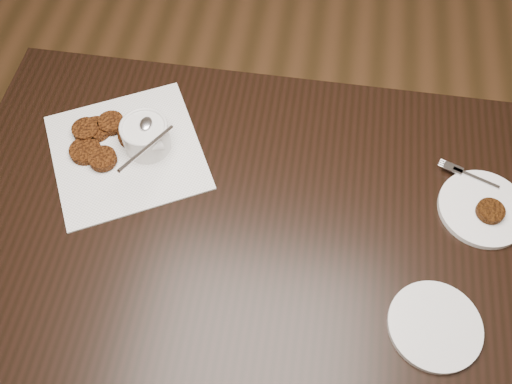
# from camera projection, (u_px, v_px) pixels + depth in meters

# --- Properties ---
(floor) EXTENTS (4.00, 4.00, 0.00)m
(floor) POSITION_uv_depth(u_px,v_px,m) (251.00, 357.00, 1.74)
(floor) COLOR brown
(floor) RESTS_ON ground
(table) EXTENTS (1.37, 0.88, 0.75)m
(table) POSITION_uv_depth(u_px,v_px,m) (269.00, 303.00, 1.44)
(table) COLOR black
(table) RESTS_ON floor
(napkin) EXTENTS (0.43, 0.43, 0.00)m
(napkin) POSITION_uv_depth(u_px,v_px,m) (127.00, 152.00, 1.23)
(napkin) COLOR white
(napkin) RESTS_ON table
(sauce_ramekin) EXTENTS (0.18, 0.18, 0.14)m
(sauce_ramekin) POSITION_uv_depth(u_px,v_px,m) (143.00, 126.00, 1.17)
(sauce_ramekin) COLOR silver
(sauce_ramekin) RESTS_ON napkin
(patty_cluster) EXTENTS (0.24, 0.24, 0.02)m
(patty_cluster) POSITION_uv_depth(u_px,v_px,m) (101.00, 136.00, 1.23)
(patty_cluster) COLOR #642F0D
(patty_cluster) RESTS_ON napkin
(plate_with_patty) EXTENTS (0.24, 0.24, 0.03)m
(plate_with_patty) POSITION_uv_depth(u_px,v_px,m) (484.00, 207.00, 1.14)
(plate_with_patty) COLOR white
(plate_with_patty) RESTS_ON table
(plate_empty) EXTENTS (0.20, 0.20, 0.01)m
(plate_empty) POSITION_uv_depth(u_px,v_px,m) (435.00, 326.00, 1.02)
(plate_empty) COLOR silver
(plate_empty) RESTS_ON table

